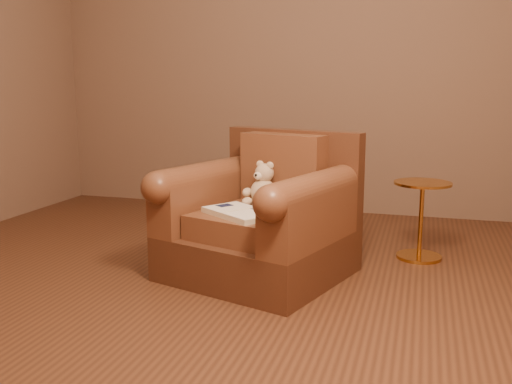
# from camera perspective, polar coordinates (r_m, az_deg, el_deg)

# --- Properties ---
(floor) EXTENTS (4.00, 4.00, 0.00)m
(floor) POSITION_cam_1_polar(r_m,az_deg,el_deg) (3.16, -6.40, -9.06)
(floor) COLOR #532F1C
(floor) RESTS_ON ground
(armchair) EXTENTS (1.10, 1.07, 0.80)m
(armchair) POSITION_cam_1_polar(r_m,az_deg,el_deg) (3.21, 0.62, -2.89)
(armchair) COLOR #4B2919
(armchair) RESTS_ON floor
(teddy_bear) EXTENTS (0.19, 0.22, 0.26)m
(teddy_bear) POSITION_cam_1_polar(r_m,az_deg,el_deg) (3.27, 0.57, 0.37)
(teddy_bear) COLOR #C7AC8B
(teddy_bear) RESTS_ON armchair
(guidebook) EXTENTS (0.46, 0.42, 0.03)m
(guidebook) POSITION_cam_1_polar(r_m,az_deg,el_deg) (3.02, -1.60, -2.08)
(guidebook) COLOR beige
(guidebook) RESTS_ON armchair
(side_table) EXTENTS (0.34, 0.34, 0.48)m
(side_table) POSITION_cam_1_polar(r_m,az_deg,el_deg) (3.64, 16.17, -2.48)
(side_table) COLOR gold
(side_table) RESTS_ON floor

